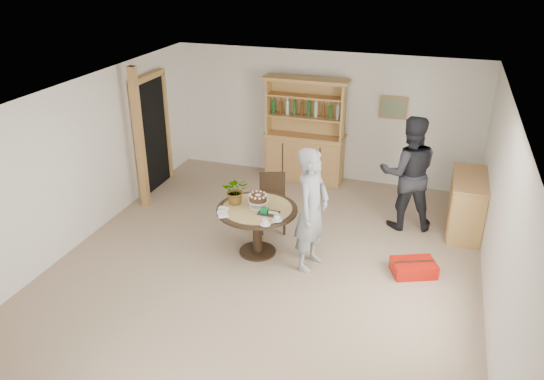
{
  "coord_description": "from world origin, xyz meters",
  "views": [
    {
      "loc": [
        2.12,
        -6.26,
        4.27
      ],
      "look_at": [
        -0.04,
        0.36,
        1.05
      ],
      "focal_mm": 35.0,
      "sensor_mm": 36.0,
      "label": 1
    }
  ],
  "objects": [
    {
      "name": "adult_person",
      "position": [
        1.78,
        1.85,
        0.95
      ],
      "size": [
        1.07,
        0.92,
        1.9
      ],
      "primitive_type": "imported",
      "rotation": [
        0.0,
        0.0,
        3.39
      ],
      "color": "black",
      "rests_on": "ground"
    },
    {
      "name": "hutch",
      "position": [
        -0.3,
        3.24,
        0.69
      ],
      "size": [
        1.62,
        0.54,
        2.04
      ],
      "color": "tan",
      "rests_on": "ground"
    },
    {
      "name": "dining_table",
      "position": [
        -0.25,
        0.29,
        0.6
      ],
      "size": [
        1.2,
        1.2,
        0.76
      ],
      "color": "black",
      "rests_on": "ground"
    },
    {
      "name": "coffee_cup_b",
      "position": [
        0.03,
        -0.16,
        0.79
      ],
      "size": [
        0.15,
        0.15,
        0.08
      ],
      "color": "white",
      "rests_on": "dining_table"
    },
    {
      "name": "dining_chair",
      "position": [
        -0.27,
        1.12,
        0.54
      ],
      "size": [
        0.54,
        0.54,
        0.95
      ],
      "rotation": [
        0.0,
        0.0,
        0.35
      ],
      "color": "black",
      "rests_on": "ground"
    },
    {
      "name": "gift_tray",
      "position": [
        -0.03,
        0.17,
        0.79
      ],
      "size": [
        0.3,
        0.2,
        0.08
      ],
      "color": "black",
      "rests_on": "dining_table"
    },
    {
      "name": "teen_boy",
      "position": [
        0.6,
        0.19,
        0.91
      ],
      "size": [
        0.56,
        0.74,
        1.82
      ],
      "primitive_type": "imported",
      "rotation": [
        0.0,
        0.0,
        1.37
      ],
      "color": "gray",
      "rests_on": "ground"
    },
    {
      "name": "room_shell",
      "position": [
        0.0,
        0.01,
        1.74
      ],
      "size": [
        6.04,
        7.04,
        2.52
      ],
      "color": "white",
      "rests_on": "ground"
    },
    {
      "name": "flower_vase",
      "position": [
        -0.6,
        0.34,
        0.97
      ],
      "size": [
        0.47,
        0.44,
        0.42
      ],
      "primitive_type": "imported",
      "rotation": [
        0.0,
        0.0,
        0.35
      ],
      "color": "#3F7233",
      "rests_on": "dining_table"
    },
    {
      "name": "birthday_cake",
      "position": [
        -0.25,
        0.34,
        0.88
      ],
      "size": [
        0.3,
        0.3,
        0.2
      ],
      "color": "white",
      "rests_on": "dining_table"
    },
    {
      "name": "coffee_cup_a",
      "position": [
        0.15,
        0.01,
        0.8
      ],
      "size": [
        0.15,
        0.15,
        0.09
      ],
      "color": "white",
      "rests_on": "dining_table"
    },
    {
      "name": "red_suitcase",
      "position": [
        2.06,
        0.43,
        0.1
      ],
      "size": [
        0.71,
        0.6,
        0.21
      ],
      "rotation": [
        0.0,
        0.0,
        0.4
      ],
      "color": "#B91309",
      "rests_on": "ground"
    },
    {
      "name": "pine_post",
      "position": [
        -2.7,
        1.2,
        1.25
      ],
      "size": [
        0.12,
        0.12,
        2.5
      ],
      "primitive_type": "cube",
      "color": "tan",
      "rests_on": "ground"
    },
    {
      "name": "sideboard",
      "position": [
        2.74,
        2.0,
        0.47
      ],
      "size": [
        0.54,
        1.26,
        0.94
      ],
      "color": "tan",
      "rests_on": "ground"
    },
    {
      "name": "ground",
      "position": [
        0.0,
        0.0,
        0.0
      ],
      "size": [
        7.0,
        7.0,
        0.0
      ],
      "primitive_type": "plane",
      "color": "tan",
      "rests_on": "ground"
    },
    {
      "name": "napkins",
      "position": [
        -0.66,
        -0.02,
        0.77
      ],
      "size": [
        0.24,
        0.33,
        0.03
      ],
      "color": "white",
      "rests_on": "dining_table"
    },
    {
      "name": "doorway",
      "position": [
        -2.93,
        2.0,
        1.11
      ],
      "size": [
        0.13,
        1.1,
        2.18
      ],
      "color": "black",
      "rests_on": "ground"
    }
  ]
}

